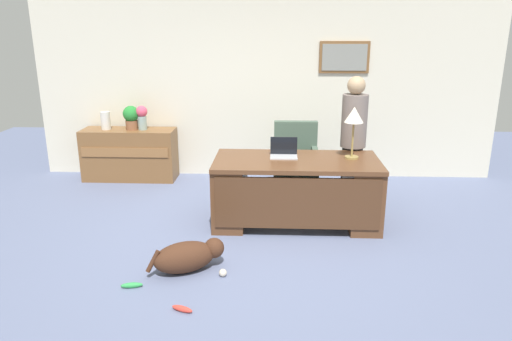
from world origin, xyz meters
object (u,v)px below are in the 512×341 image
object	(u,v)px
desk	(296,189)
dog_toy_ball	(223,273)
dog_toy_bone	(132,285)
credenza	(130,154)
vase_with_flowers	(142,116)
potted_plant	(131,117)
dog_lying	(188,256)
dog_toy_plush	(182,309)
armchair	(295,163)
vase_empty	(106,121)
person_standing	(353,141)
laptop	(284,152)
desk_lamp	(354,118)

from	to	relation	value
desk	dog_toy_ball	xyz separation A→B (m)	(-0.73, -1.31, -0.39)
dog_toy_bone	credenza	bearing A→B (deg)	106.67
credenza	vase_with_flowers	bearing A→B (deg)	0.35
potted_plant	dog_toy_bone	bearing A→B (deg)	-74.41
potted_plant	desk	bearing A→B (deg)	-34.05
dog_lying	vase_with_flowers	distance (m)	3.20
potted_plant	dog_toy_plush	world-z (taller)	potted_plant
armchair	dog_toy_plush	world-z (taller)	armchair
vase_empty	dog_toy_plush	bearing A→B (deg)	-62.84
person_standing	dog_lying	distance (m)	2.65
credenza	dog_toy_plush	size ratio (longest dim) A/B	7.26
dog_lying	vase_with_flowers	size ratio (longest dim) A/B	1.98
credenza	vase_with_flowers	size ratio (longest dim) A/B	3.88
dog_lying	laptop	world-z (taller)	laptop
armchair	potted_plant	size ratio (longest dim) A/B	2.81
desk	dog_toy_plush	world-z (taller)	desk
laptop	desk_lamp	size ratio (longest dim) A/B	0.53
person_standing	desk	bearing A→B (deg)	-140.90
desk	dog_toy_ball	world-z (taller)	desk
desk	vase_empty	size ratio (longest dim) A/B	7.21
person_standing	laptop	xyz separation A→B (m)	(-0.88, -0.44, -0.03)
armchair	potted_plant	xyz separation A→B (m)	(-2.45, 0.62, 0.51)
potted_plant	dog_toy_plush	xyz separation A→B (m)	(1.42, -3.54, -0.95)
person_standing	vase_empty	bearing A→B (deg)	163.59
desk	vase_with_flowers	size ratio (longest dim) A/B	5.34
laptop	dog_lying	bearing A→B (deg)	-123.91
armchair	person_standing	distance (m)	0.92
desk	person_standing	world-z (taller)	person_standing
dog_lying	desk_lamp	bearing A→B (deg)	37.75
armchair	laptop	xyz separation A→B (m)	(-0.18, -0.86, 0.38)
credenza	person_standing	bearing A→B (deg)	-17.98
dog_toy_ball	dog_toy_plush	bearing A→B (deg)	-114.71
desk_lamp	vase_with_flowers	world-z (taller)	desk_lamp
armchair	dog_toy_ball	bearing A→B (deg)	-107.97
laptop	vase_empty	size ratio (longest dim) A/B	1.20
person_standing	potted_plant	bearing A→B (deg)	161.66
dog_toy_bone	dog_toy_plush	world-z (taller)	same
laptop	potted_plant	distance (m)	2.72
laptop	vase_with_flowers	xyz separation A→B (m)	(-2.11, 1.48, 0.14)
desk	dog_toy_bone	bearing A→B (deg)	-134.59
dog_lying	dog_toy_bone	distance (m)	0.58
dog_lying	vase_empty	world-z (taller)	vase_empty
vase_with_flowers	vase_empty	xyz separation A→B (m)	(-0.56, -0.00, -0.07)
laptop	dog_toy_bone	xyz separation A→B (m)	(-1.38, -1.71, -0.82)
person_standing	dog_lying	xyz separation A→B (m)	(-1.80, -1.81, -0.72)
dog_lying	vase_empty	xyz separation A→B (m)	(-1.75, 2.85, 0.76)
desk_lamp	vase_with_flowers	xyz separation A→B (m)	(-2.91, 1.52, -0.28)
dog_lying	credenza	bearing A→B (deg)	116.36
desk_lamp	person_standing	bearing A→B (deg)	80.17
vase_with_flowers	laptop	bearing A→B (deg)	-35.07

